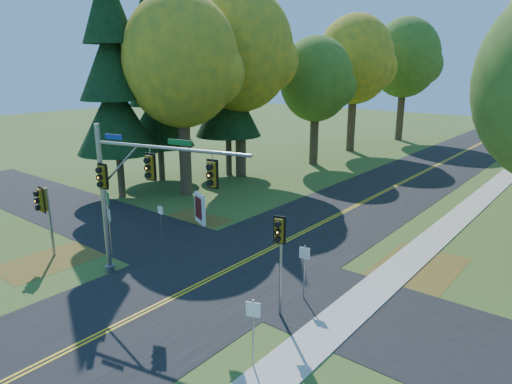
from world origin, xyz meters
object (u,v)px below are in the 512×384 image
Objects in this scene: route_sign_cluster at (107,208)px; info_kiosk at (200,209)px; traffic_mast at (135,184)px; east_signal_pole at (280,241)px.

info_kiosk is at bearing 111.77° from route_sign_cluster.
traffic_mast reaches higher than route_sign_cluster.
traffic_mast is at bearing -41.00° from info_kiosk.
traffic_mast is 1.82× the size of east_signal_pole.
east_signal_pole reaches higher than info_kiosk.
route_sign_cluster is 1.85× the size of info_kiosk.
east_signal_pole is at bearing -2.30° from traffic_mast.
route_sign_cluster is at bearing 152.87° from traffic_mast.
east_signal_pole is at bearing 26.54° from route_sign_cluster.
east_signal_pole is (6.63, 1.30, -1.33)m from traffic_mast.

